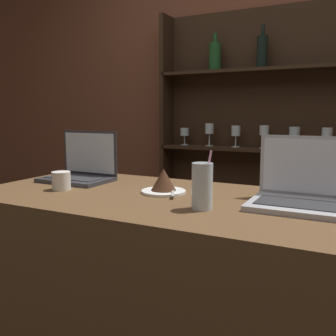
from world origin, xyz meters
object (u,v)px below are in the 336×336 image
(laptop_far, at_px, (305,192))
(cake_plate, at_px, (164,183))
(water_glass, at_px, (202,186))
(laptop_near, at_px, (81,169))
(coffee_cup, at_px, (61,181))

(laptop_far, relative_size, cake_plate, 1.89)
(water_glass, bearing_deg, cake_plate, 143.85)
(laptop_near, bearing_deg, laptop_far, -2.67)
(cake_plate, bearing_deg, laptop_near, 171.27)
(cake_plate, relative_size, coffee_cup, 2.40)
(laptop_near, relative_size, water_glass, 1.60)
(coffee_cup, bearing_deg, laptop_far, 9.84)
(cake_plate, distance_m, coffee_cup, 0.42)
(laptop_far, xyz_separation_m, cake_plate, (-0.51, -0.03, -0.01))
(laptop_near, relative_size, laptop_far, 0.90)
(cake_plate, distance_m, water_glass, 0.28)
(cake_plate, bearing_deg, laptop_far, 2.85)
(water_glass, bearing_deg, laptop_near, 161.12)
(coffee_cup, bearing_deg, water_glass, -2.94)
(laptop_near, distance_m, cake_plate, 0.47)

